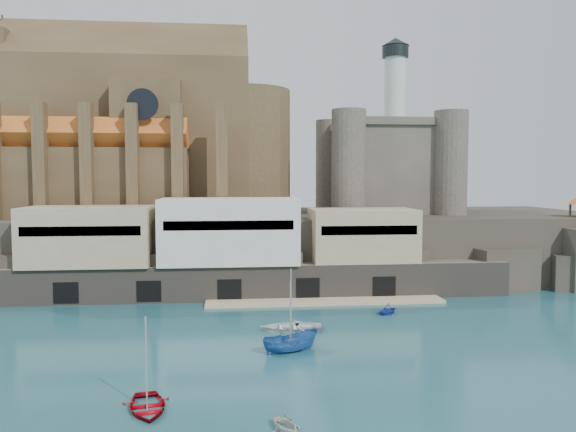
# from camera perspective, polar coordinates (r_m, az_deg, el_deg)

# --- Properties ---
(ground) EXTENTS (300.00, 300.00, 0.00)m
(ground) POSITION_cam_1_polar(r_m,az_deg,el_deg) (54.16, 4.89, -12.95)
(ground) COLOR #194A54
(ground) RESTS_ON ground
(promontory) EXTENTS (100.00, 36.00, 10.00)m
(promontory) POSITION_cam_1_polar(r_m,az_deg,el_deg) (91.45, 0.24, -2.88)
(promontory) COLOR #28241E
(promontory) RESTS_ON ground
(quay) EXTENTS (70.00, 12.00, 13.05)m
(quay) POSITION_cam_1_polar(r_m,az_deg,el_deg) (74.65, -6.11, -3.54)
(quay) COLOR #5E554B
(quay) RESTS_ON ground
(church) EXTENTS (47.00, 25.93, 30.51)m
(church) POSITION_cam_1_polar(r_m,az_deg,el_deg) (94.16, -14.70, 7.67)
(church) COLOR #493822
(church) RESTS_ON promontory
(castle_keep) EXTENTS (21.20, 21.20, 29.30)m
(castle_keep) POSITION_cam_1_polar(r_m,az_deg,el_deg) (95.59, 9.93, 5.39)
(castle_keep) COLOR #4A443A
(castle_keep) RESTS_ON promontory
(boat_0) EXTENTS (3.79, 1.76, 5.11)m
(boat_0) POSITION_cam_1_polar(r_m,az_deg,el_deg) (41.29, -14.12, -18.54)
(boat_0) COLOR #8F020A
(boat_0) RESTS_ON ground
(boat_1) EXTENTS (2.82, 2.39, 2.80)m
(boat_1) POSITION_cam_1_polar(r_m,az_deg,el_deg) (37.40, -0.34, -20.88)
(boat_1) COLOR beige
(boat_1) RESTS_ON ground
(boat_2) EXTENTS (2.69, 2.66, 5.48)m
(boat_2) POSITION_cam_1_polar(r_m,az_deg,el_deg) (52.16, 0.26, -13.61)
(boat_2) COLOR #26599E
(boat_2) RESTS_ON ground
(boat_6) EXTENTS (1.47, 4.65, 6.45)m
(boat_6) POSITION_cam_1_polar(r_m,az_deg,el_deg) (59.00, 0.30, -11.53)
(boat_6) COLOR white
(boat_6) RESTS_ON ground
(boat_7) EXTENTS (2.83, 3.03, 3.01)m
(boat_7) POSITION_cam_1_polar(r_m,az_deg,el_deg) (66.77, 10.05, -9.76)
(boat_7) COLOR #1D349D
(boat_7) RESTS_ON ground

